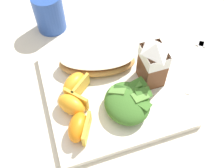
% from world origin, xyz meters
% --- Properties ---
extents(ground, '(3.00, 3.00, 0.00)m').
position_xyz_m(ground, '(0.00, 0.00, 0.00)').
color(ground, beige).
extents(white_plate, '(0.28, 0.28, 0.02)m').
position_xyz_m(white_plate, '(0.00, 0.00, 0.01)').
color(white_plate, white).
rests_on(white_plate, ground).
extents(cheesy_pizza_bread, '(0.12, 0.18, 0.04)m').
position_xyz_m(cheesy_pizza_bread, '(-0.06, -0.01, 0.03)').
color(cheesy_pizza_bread, tan).
rests_on(cheesy_pizza_bread, white_plate).
extents(green_salad_pile, '(0.10, 0.10, 0.04)m').
position_xyz_m(green_salad_pile, '(0.06, 0.01, 0.04)').
color(green_salad_pile, '#3D7028').
rests_on(green_salad_pile, white_plate).
extents(milk_carton, '(0.06, 0.04, 0.11)m').
position_xyz_m(milk_carton, '(0.01, 0.09, 0.08)').
color(milk_carton, brown).
rests_on(milk_carton, white_plate).
extents(orange_wedge_front, '(0.07, 0.07, 0.04)m').
position_xyz_m(orange_wedge_front, '(-0.02, -0.08, 0.04)').
color(orange_wedge_front, orange).
rests_on(orange_wedge_front, white_plate).
extents(orange_wedge_middle, '(0.07, 0.07, 0.04)m').
position_xyz_m(orange_wedge_middle, '(0.03, -0.09, 0.04)').
color(orange_wedge_middle, orange).
rests_on(orange_wedge_middle, white_plate).
extents(orange_wedge_rear, '(0.07, 0.06, 0.04)m').
position_xyz_m(orange_wedge_rear, '(0.08, -0.09, 0.04)').
color(orange_wedge_rear, orange).
rests_on(orange_wedge_rear, white_plate).
extents(metal_fork, '(0.16, 0.14, 0.01)m').
position_xyz_m(metal_fork, '(-0.02, 0.22, 0.00)').
color(metal_fork, silver).
rests_on(metal_fork, ground).
extents(drinking_blue_cup, '(0.07, 0.07, 0.10)m').
position_xyz_m(drinking_blue_cup, '(-0.24, -0.09, 0.05)').
color(drinking_blue_cup, '#284CA3').
rests_on(drinking_blue_cup, ground).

